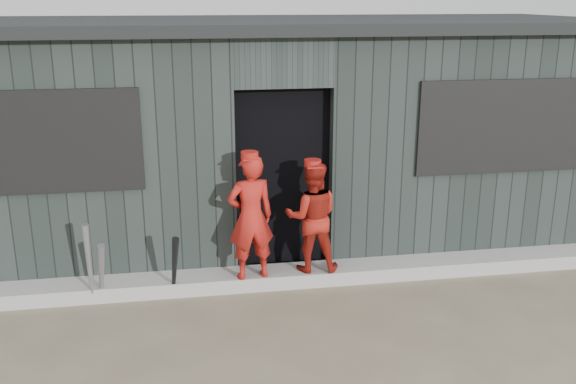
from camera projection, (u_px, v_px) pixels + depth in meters
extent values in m
plane|color=brown|center=(326.00, 381.00, 5.00)|extent=(80.00, 80.00, 0.00)
cube|color=#999894|center=(288.00, 276.00, 6.69)|extent=(8.00, 0.36, 0.15)
cone|color=gray|center=(101.00, 273.00, 6.14)|extent=(0.16, 0.30, 0.67)
cone|color=gray|center=(89.00, 265.00, 6.09)|extent=(0.08, 0.17, 0.86)
cone|color=black|center=(174.00, 267.00, 6.21)|extent=(0.14, 0.35, 0.72)
imported|color=#AB1B15|center=(251.00, 217.00, 6.31)|extent=(0.51, 0.38, 1.28)
imported|color=maroon|center=(312.00, 217.00, 6.52)|extent=(0.61, 0.51, 1.15)
imported|color=#A2A2A2|center=(330.00, 201.00, 7.15)|extent=(0.69, 0.47, 1.37)
cube|color=black|center=(265.00, 137.00, 7.95)|extent=(7.60, 2.70, 2.20)
cube|color=#282F2C|center=(56.00, 170.00, 6.26)|extent=(3.50, 0.20, 2.50)
cube|color=#272E2C|center=(487.00, 152.00, 6.97)|extent=(3.50, 0.20, 2.50)
cube|color=#2C3432|center=(283.00, 62.00, 6.32)|extent=(1.00, 0.20, 0.50)
cube|color=#2A322F|center=(555.00, 123.00, 8.55)|extent=(0.20, 3.00, 2.50)
cube|color=#252C29|center=(253.00, 114.00, 9.25)|extent=(8.00, 0.20, 2.50)
cube|color=black|center=(264.00, 24.00, 7.55)|extent=(8.30, 3.30, 0.12)
cube|color=black|center=(34.00, 143.00, 6.03)|extent=(2.00, 0.04, 1.00)
cube|color=black|center=(508.00, 127.00, 6.79)|extent=(2.00, 0.04, 1.00)
cube|color=black|center=(243.00, 144.00, 6.88)|extent=(0.17, 0.17, 0.81)
cube|color=black|center=(296.00, 146.00, 7.01)|extent=(0.24, 0.21, 0.89)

